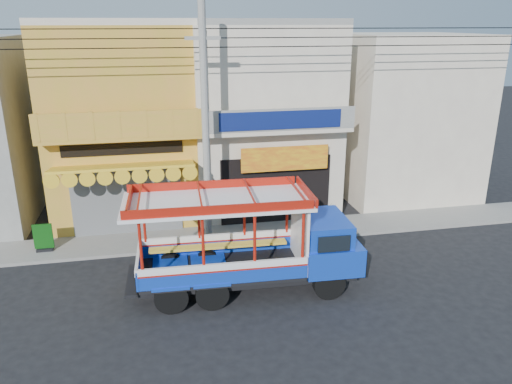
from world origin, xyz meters
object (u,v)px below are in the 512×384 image
potted_plant_b (321,219)px  potted_plant_c (328,215)px  green_sign (44,240)px  utility_pole (209,115)px  songthaew_truck (263,242)px

potted_plant_b → potted_plant_c: size_ratio=1.02×
potted_plant_b → potted_plant_c: potted_plant_b is taller
green_sign → potted_plant_c: 11.01m
green_sign → potted_plant_c: size_ratio=1.08×
utility_pole → songthaew_truck: utility_pole is taller
green_sign → songthaew_truck: bearing=-29.2°
utility_pole → songthaew_truck: size_ratio=3.86×
utility_pole → potted_plant_b: utility_pole is taller
songthaew_truck → green_sign: size_ratio=6.97×
songthaew_truck → potted_plant_c: 5.71m
songthaew_truck → green_sign: (-7.32, 4.09, -1.06)m
potted_plant_b → utility_pole: bearing=67.1°
potted_plant_b → potted_plant_c: bearing=-75.3°
potted_plant_b → potted_plant_c: 0.59m
green_sign → potted_plant_c: (11.01, 0.15, 0.05)m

